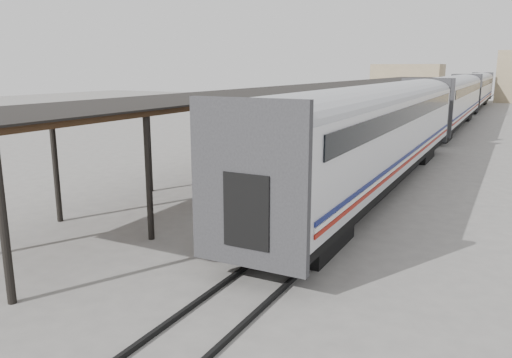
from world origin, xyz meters
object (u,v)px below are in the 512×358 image
at_px(luggage_tug, 348,136).
at_px(baggage_cart, 229,224).
at_px(porter, 221,196).
at_px(pedestrian, 296,152).

bearing_deg(luggage_tug, baggage_cart, -97.22).
height_order(baggage_cart, porter, porter).
distance_m(baggage_cart, porter, 1.23).
xyz_separation_m(luggage_tug, pedestrian, (0.01, -9.32, 0.26)).
bearing_deg(pedestrian, baggage_cart, 79.73).
relative_size(porter, pedestrian, 0.87).
bearing_deg(luggage_tug, pedestrian, -104.72).
relative_size(luggage_tug, pedestrian, 1.00).
relative_size(baggage_cart, luggage_tug, 1.39).
height_order(porter, pedestrian, porter).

